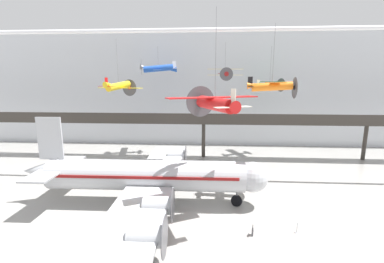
{
  "coord_description": "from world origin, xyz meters",
  "views": [
    {
      "loc": [
        0.92,
        -23.32,
        14.53
      ],
      "look_at": [
        -1.0,
        6.38,
        8.73
      ],
      "focal_mm": 24.0,
      "sensor_mm": 36.0,
      "label": 1
    }
  ],
  "objects_px": {
    "suspended_plane_blue_trainer": "(158,69)",
    "info_sign_pedestal": "(253,231)",
    "suspended_plane_green_biplane": "(270,86)",
    "suspended_plane_red_highwing": "(215,103)",
    "suspended_plane_orange_highwing": "(272,86)",
    "stanchion_barrier": "(297,230)",
    "suspended_plane_yellow_lowwing": "(119,86)",
    "airliner_silver_main": "(145,176)",
    "suspended_plane_cream_biplane": "(225,73)"
  },
  "relations": [
    {
      "from": "suspended_plane_yellow_lowwing",
      "to": "suspended_plane_green_biplane",
      "type": "xyz_separation_m",
      "value": [
        26.5,
        10.17,
        -0.07
      ]
    },
    {
      "from": "airliner_silver_main",
      "to": "suspended_plane_yellow_lowwing",
      "type": "xyz_separation_m",
      "value": [
        -7.24,
        13.08,
        10.2
      ]
    },
    {
      "from": "suspended_plane_orange_highwing",
      "to": "stanchion_barrier",
      "type": "bearing_deg",
      "value": -79.06
    },
    {
      "from": "suspended_plane_cream_biplane",
      "to": "suspended_plane_orange_highwing",
      "type": "xyz_separation_m",
      "value": [
        4.76,
        -15.07,
        -2.06
      ]
    },
    {
      "from": "suspended_plane_blue_trainer",
      "to": "suspended_plane_orange_highwing",
      "type": "relative_size",
      "value": 1.02
    },
    {
      "from": "suspended_plane_green_biplane",
      "to": "stanchion_barrier",
      "type": "relative_size",
      "value": 7.97
    },
    {
      "from": "airliner_silver_main",
      "to": "suspended_plane_red_highwing",
      "type": "height_order",
      "value": "suspended_plane_red_highwing"
    },
    {
      "from": "airliner_silver_main",
      "to": "suspended_plane_red_highwing",
      "type": "relative_size",
      "value": 3.22
    },
    {
      "from": "suspended_plane_green_biplane",
      "to": "stanchion_barrier",
      "type": "bearing_deg",
      "value": -121.86
    },
    {
      "from": "airliner_silver_main",
      "to": "info_sign_pedestal",
      "type": "relative_size",
      "value": 26.68
    },
    {
      "from": "info_sign_pedestal",
      "to": "suspended_plane_yellow_lowwing",
      "type": "bearing_deg",
      "value": 149.36
    },
    {
      "from": "airliner_silver_main",
      "to": "suspended_plane_yellow_lowwing",
      "type": "height_order",
      "value": "suspended_plane_yellow_lowwing"
    },
    {
      "from": "info_sign_pedestal",
      "to": "suspended_plane_orange_highwing",
      "type": "bearing_deg",
      "value": 84.86
    },
    {
      "from": "suspended_plane_blue_trainer",
      "to": "suspended_plane_yellow_lowwing",
      "type": "distance_m",
      "value": 11.33
    },
    {
      "from": "airliner_silver_main",
      "to": "stanchion_barrier",
      "type": "bearing_deg",
      "value": -18.3
    },
    {
      "from": "suspended_plane_red_highwing",
      "to": "stanchion_barrier",
      "type": "distance_m",
      "value": 14.71
    },
    {
      "from": "suspended_plane_blue_trainer",
      "to": "suspended_plane_yellow_lowwing",
      "type": "bearing_deg",
      "value": 50.55
    },
    {
      "from": "airliner_silver_main",
      "to": "info_sign_pedestal",
      "type": "height_order",
      "value": "airliner_silver_main"
    },
    {
      "from": "suspended_plane_red_highwing",
      "to": "suspended_plane_orange_highwing",
      "type": "bearing_deg",
      "value": -68.98
    },
    {
      "from": "suspended_plane_yellow_lowwing",
      "to": "suspended_plane_red_highwing",
      "type": "xyz_separation_m",
      "value": [
        15.26,
        -16.86,
        -1.31
      ]
    },
    {
      "from": "suspended_plane_red_highwing",
      "to": "airliner_silver_main",
      "type": "bearing_deg",
      "value": 39.36
    },
    {
      "from": "suspended_plane_red_highwing",
      "to": "stanchion_barrier",
      "type": "height_order",
      "value": "suspended_plane_red_highwing"
    },
    {
      "from": "suspended_plane_blue_trainer",
      "to": "info_sign_pedestal",
      "type": "xyz_separation_m",
      "value": [
        14.33,
        -28.6,
        -16.6
      ]
    },
    {
      "from": "suspended_plane_yellow_lowwing",
      "to": "suspended_plane_orange_highwing",
      "type": "height_order",
      "value": "suspended_plane_orange_highwing"
    },
    {
      "from": "suspended_plane_blue_trainer",
      "to": "suspended_plane_red_highwing",
      "type": "relative_size",
      "value": 0.86
    },
    {
      "from": "stanchion_barrier",
      "to": "suspended_plane_yellow_lowwing",
      "type": "bearing_deg",
      "value": 142.21
    },
    {
      "from": "airliner_silver_main",
      "to": "info_sign_pedestal",
      "type": "bearing_deg",
      "value": -26.85
    },
    {
      "from": "suspended_plane_blue_trainer",
      "to": "suspended_plane_cream_biplane",
      "type": "height_order",
      "value": "same"
    },
    {
      "from": "suspended_plane_green_biplane",
      "to": "info_sign_pedestal",
      "type": "relative_size",
      "value": 6.92
    },
    {
      "from": "airliner_silver_main",
      "to": "suspended_plane_green_biplane",
      "type": "xyz_separation_m",
      "value": [
        19.26,
        23.26,
        10.13
      ]
    },
    {
      "from": "suspended_plane_yellow_lowwing",
      "to": "suspended_plane_cream_biplane",
      "type": "relative_size",
      "value": 1.38
    },
    {
      "from": "airliner_silver_main",
      "to": "suspended_plane_cream_biplane",
      "type": "xyz_separation_m",
      "value": [
        10.26,
        18.65,
        12.45
      ]
    },
    {
      "from": "suspended_plane_orange_highwing",
      "to": "suspended_plane_green_biplane",
      "type": "distance_m",
      "value": 20.12
    },
    {
      "from": "suspended_plane_blue_trainer",
      "to": "suspended_plane_green_biplane",
      "type": "bearing_deg",
      "value": 167.16
    },
    {
      "from": "stanchion_barrier",
      "to": "info_sign_pedestal",
      "type": "distance_m",
      "value": 4.43
    },
    {
      "from": "suspended_plane_yellow_lowwing",
      "to": "stanchion_barrier",
      "type": "distance_m",
      "value": 32.53
    },
    {
      "from": "suspended_plane_yellow_lowwing",
      "to": "suspended_plane_cream_biplane",
      "type": "distance_m",
      "value": 18.5
    },
    {
      "from": "suspended_plane_red_highwing",
      "to": "suspended_plane_orange_highwing",
      "type": "height_order",
      "value": "suspended_plane_orange_highwing"
    },
    {
      "from": "suspended_plane_green_biplane",
      "to": "suspended_plane_blue_trainer",
      "type": "bearing_deg",
      "value": 155.4
    },
    {
      "from": "suspended_plane_red_highwing",
      "to": "info_sign_pedestal",
      "type": "height_order",
      "value": "suspended_plane_red_highwing"
    },
    {
      "from": "suspended_plane_blue_trainer",
      "to": "suspended_plane_green_biplane",
      "type": "relative_size",
      "value": 1.03
    },
    {
      "from": "suspended_plane_red_highwing",
      "to": "suspended_plane_cream_biplane",
      "type": "bearing_deg",
      "value": -31.13
    },
    {
      "from": "airliner_silver_main",
      "to": "suspended_plane_yellow_lowwing",
      "type": "relative_size",
      "value": 3.65
    },
    {
      "from": "suspended_plane_green_biplane",
      "to": "stanchion_barrier",
      "type": "xyz_separation_m",
      "value": [
        -3.11,
        -28.32,
        -13.41
      ]
    },
    {
      "from": "stanchion_barrier",
      "to": "suspended_plane_green_biplane",
      "type": "bearing_deg",
      "value": 83.74
    },
    {
      "from": "suspended_plane_red_highwing",
      "to": "suspended_plane_orange_highwing",
      "type": "xyz_separation_m",
      "value": [
        7.0,
        7.36,
        1.49
      ]
    },
    {
      "from": "suspended_plane_yellow_lowwing",
      "to": "suspended_plane_orange_highwing",
      "type": "xyz_separation_m",
      "value": [
        22.26,
        -9.5,
        0.19
      ]
    },
    {
      "from": "suspended_plane_cream_biplane",
      "to": "suspended_plane_green_biplane",
      "type": "distance_m",
      "value": 10.37
    },
    {
      "from": "airliner_silver_main",
      "to": "suspended_plane_green_biplane",
      "type": "height_order",
      "value": "suspended_plane_green_biplane"
    },
    {
      "from": "suspended_plane_red_highwing",
      "to": "info_sign_pedestal",
      "type": "bearing_deg",
      "value": -142.85
    }
  ]
}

